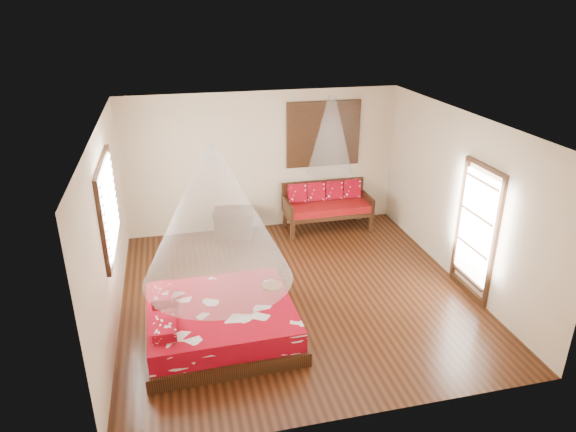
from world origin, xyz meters
name	(u,v)px	position (x,y,z in m)	size (l,w,h in m)	color
room	(297,214)	(0.00, 0.00, 1.40)	(5.54, 5.54, 2.84)	black
bed	(220,322)	(-1.32, -0.88, 0.25)	(2.12, 1.92, 0.64)	black
daybed	(326,204)	(1.24, 2.38, 0.52)	(1.76, 0.78, 0.94)	black
storage_chest	(234,222)	(-0.67, 2.45, 0.27)	(0.89, 0.73, 0.54)	black
shutter_panel	(323,134)	(1.24, 2.72, 1.90)	(1.52, 0.06, 1.32)	black
window_left	(109,206)	(-2.71, 0.20, 1.70)	(0.10, 1.74, 1.34)	black
glazed_door	(476,232)	(2.72, -0.60, 1.07)	(0.08, 1.02, 2.16)	black
wine_tray	(272,283)	(-0.50, -0.54, 0.56)	(0.29, 0.29, 0.23)	brown
mosquito_net_main	(215,216)	(-1.31, -0.88, 1.85)	(2.00, 2.00, 1.80)	white
mosquito_net_daybed	(331,135)	(1.24, 2.25, 2.00)	(0.88, 0.88, 1.50)	white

